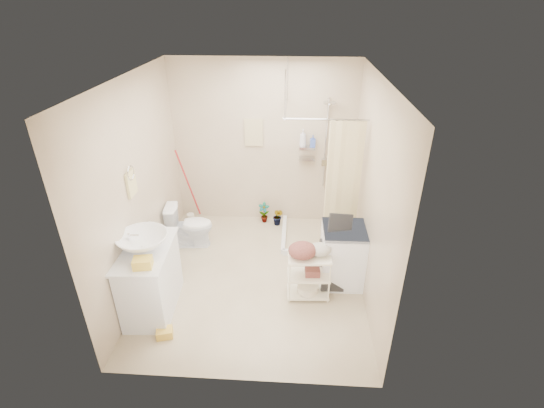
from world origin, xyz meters
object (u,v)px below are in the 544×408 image
at_px(vanity, 151,279).
at_px(laundry_rack, 309,272).
at_px(washing_machine, 343,255).
at_px(toilet, 190,225).

bearing_deg(vanity, laundry_rack, 6.74).
relative_size(vanity, washing_machine, 1.21).
bearing_deg(laundry_rack, washing_machine, 33.63).
xyz_separation_m(vanity, laundry_rack, (1.86, 0.33, -0.07)).
bearing_deg(toilet, washing_machine, -113.59).
height_order(washing_machine, laundry_rack, washing_machine).
xyz_separation_m(toilet, laundry_rack, (1.74, -1.03, 0.02)).
bearing_deg(washing_machine, toilet, 161.38).
xyz_separation_m(toilet, washing_machine, (2.18, -0.70, 0.06)).
bearing_deg(washing_machine, vanity, -164.79).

